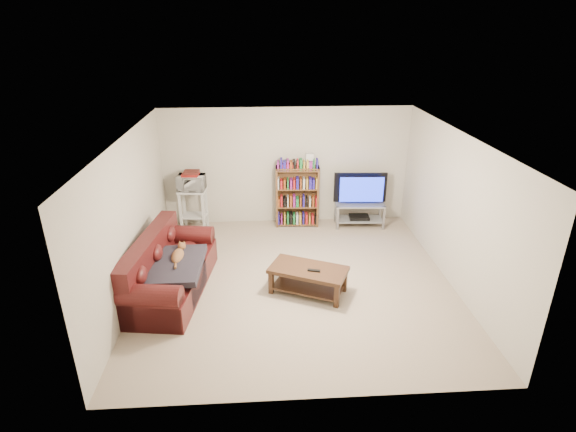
{
  "coord_description": "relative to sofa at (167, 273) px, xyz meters",
  "views": [
    {
      "loc": [
        -0.53,
        -6.3,
        3.89
      ],
      "look_at": [
        -0.1,
        0.4,
        1.0
      ],
      "focal_mm": 28.0,
      "sensor_mm": 36.0,
      "label": 1
    }
  ],
  "objects": [
    {
      "name": "dvd_player",
      "position": [
        3.51,
        2.26,
        -0.13
      ],
      "size": [
        0.42,
        0.3,
        0.06
      ],
      "primitive_type": "cube",
      "rotation": [
        0.0,
        0.0,
        -0.06
      ],
      "color": "black",
      "rests_on": "tv_stand"
    },
    {
      "name": "sofa",
      "position": [
        0.0,
        0.0,
        0.0
      ],
      "size": [
        1.2,
        2.25,
        0.92
      ],
      "rotation": [
        0.0,
        0.0,
        -0.13
      ],
      "color": "#451212",
      "rests_on": "floor"
    },
    {
      "name": "wall_right",
      "position": [
        4.52,
        0.14,
        0.88
      ],
      "size": [
        0.0,
        5.0,
        5.0
      ],
      "primitive_type": "plane",
      "rotation": [
        1.57,
        0.0,
        -1.57
      ],
      "color": "beige",
      "rests_on": "ground"
    },
    {
      "name": "floor",
      "position": [
        2.02,
        0.14,
        -0.32
      ],
      "size": [
        5.0,
        5.0,
        0.0
      ],
      "primitive_type": "plane",
      "color": "tan",
      "rests_on": "ground"
    },
    {
      "name": "tv_stand",
      "position": [
        3.51,
        2.26,
        0.02
      ],
      "size": [
        1.02,
        0.51,
        0.5
      ],
      "rotation": [
        0.0,
        0.0,
        -0.06
      ],
      "color": "#999EA3",
      "rests_on": "floor"
    },
    {
      "name": "blanket",
      "position": [
        0.16,
        -0.17,
        0.22
      ],
      "size": [
        0.88,
        1.12,
        0.19
      ],
      "primitive_type": "cube",
      "rotation": [
        0.05,
        -0.04,
        -0.05
      ],
      "color": "#27232D",
      "rests_on": "sofa"
    },
    {
      "name": "remote",
      "position": [
        2.27,
        -0.27,
        0.12
      ],
      "size": [
        0.2,
        0.1,
        0.02
      ],
      "primitive_type": "cube",
      "rotation": [
        0.0,
        0.0,
        -0.28
      ],
      "color": "black",
      "rests_on": "coffee_table"
    },
    {
      "name": "wall_front",
      "position": [
        2.02,
        -2.36,
        0.88
      ],
      "size": [
        5.0,
        0.0,
        5.0
      ],
      "primitive_type": "plane",
      "rotation": [
        -1.57,
        0.0,
        0.0
      ],
      "color": "beige",
      "rests_on": "ground"
    },
    {
      "name": "game_boxes",
      "position": [
        0.13,
        2.31,
        0.85
      ],
      "size": [
        0.34,
        0.3,
        0.05
      ],
      "primitive_type": "cube",
      "rotation": [
        0.0,
        0.0,
        -0.09
      ],
      "color": "maroon",
      "rests_on": "microwave"
    },
    {
      "name": "bookshelf",
      "position": [
        2.23,
        2.38,
        0.33
      ],
      "size": [
        0.88,
        0.31,
        1.26
      ],
      "rotation": [
        0.0,
        0.0,
        -0.05
      ],
      "color": "brown",
      "rests_on": "floor"
    },
    {
      "name": "coffee_table",
      "position": [
        2.19,
        -0.18,
        -0.03
      ],
      "size": [
        1.31,
        1.02,
        0.43
      ],
      "rotation": [
        0.0,
        0.0,
        -0.43
      ],
      "color": "#3B2314",
      "rests_on": "floor"
    },
    {
      "name": "television",
      "position": [
        3.51,
        2.26,
        0.49
      ],
      "size": [
        1.08,
        0.21,
        0.62
      ],
      "primitive_type": "imported",
      "rotation": [
        0.0,
        0.0,
        3.08
      ],
      "color": "black",
      "rests_on": "tv_stand"
    },
    {
      "name": "cat",
      "position": [
        0.19,
        0.02,
        0.28
      ],
      "size": [
        0.31,
        0.61,
        0.18
      ],
      "primitive_type": null,
      "rotation": [
        0.0,
        0.0,
        -0.13
      ],
      "color": "brown",
      "rests_on": "sofa"
    },
    {
      "name": "microwave_stand",
      "position": [
        0.13,
        2.31,
        0.23
      ],
      "size": [
        0.57,
        0.44,
        0.86
      ],
      "rotation": [
        0.0,
        0.0,
        -0.09
      ],
      "color": "silver",
      "rests_on": "floor"
    },
    {
      "name": "wall_back",
      "position": [
        2.02,
        2.64,
        0.88
      ],
      "size": [
        5.0,
        0.0,
        5.0
      ],
      "primitive_type": "plane",
      "rotation": [
        1.57,
        0.0,
        0.0
      ],
      "color": "beige",
      "rests_on": "ground"
    },
    {
      "name": "ceiling",
      "position": [
        2.02,
        0.14,
        2.08
      ],
      "size": [
        5.0,
        5.0,
        0.0
      ],
      "primitive_type": "plane",
      "rotation": [
        3.14,
        0.0,
        0.0
      ],
      "color": "white",
      "rests_on": "ground"
    },
    {
      "name": "wall_left",
      "position": [
        -0.48,
        0.14,
        0.88
      ],
      "size": [
        0.0,
        5.0,
        5.0
      ],
      "primitive_type": "plane",
      "rotation": [
        1.57,
        0.0,
        1.57
      ],
      "color": "beige",
      "rests_on": "ground"
    },
    {
      "name": "shelf_clutter",
      "position": [
        2.33,
        2.39,
        1.04
      ],
      "size": [
        0.64,
        0.21,
        0.28
      ],
      "rotation": [
        0.0,
        0.0,
        -0.05
      ],
      "color": "silver",
      "rests_on": "bookshelf"
    },
    {
      "name": "microwave",
      "position": [
        0.13,
        2.31,
        0.68
      ],
      "size": [
        0.56,
        0.41,
        0.29
      ],
      "primitive_type": "imported",
      "rotation": [
        0.0,
        0.0,
        -0.09
      ],
      "color": "silver",
      "rests_on": "microwave_stand"
    }
  ]
}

